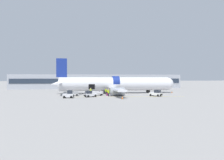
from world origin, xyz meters
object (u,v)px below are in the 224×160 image
Objects in this scene: baggage_cart_queued at (74,94)px; baggage_cart_loading at (97,93)px; baggage_tug_rear at (156,93)px; ground_crew_supervisor at (91,91)px; suitcase_on_tarmac_upright at (107,94)px; baggage_tug_mid at (90,94)px; baggage_tug_lead at (69,95)px; ground_crew_loader_a at (108,93)px; ground_crew_loader_b at (106,91)px; ground_crew_driver at (108,92)px; airplane at (114,84)px.

baggage_cart_loading is at bearing 2.86° from baggage_cart_queued.
baggage_tug_rear reaches higher than baggage_cart_queued.
ground_crew_supervisor reaches higher than suitcase_on_tarmac_upright.
baggage_tug_mid is 16.11m from baggage_tug_rear.
baggage_tug_lead is 0.73× the size of baggage_cart_queued.
baggage_tug_mid is 4.42m from baggage_cart_loading.
ground_crew_loader_a is 0.90× the size of ground_crew_supervisor.
baggage_tug_lead is at bearing -163.71° from ground_crew_loader_a.
ground_crew_loader_b is (0.08, 5.59, 0.02)m from ground_crew_loader_a.
baggage_tug_mid is at bearing -94.33° from ground_crew_supervisor.
baggage_tug_lead reaches higher than suitcase_on_tarmac_upright.
baggage_tug_mid is 6.45m from ground_crew_driver.
suitcase_on_tarmac_upright is (-0.46, -1.15, -0.53)m from ground_crew_driver.
airplane is 11.32× the size of baggage_tug_mid.
ground_crew_loader_a is at bearing 16.29° from baggage_tug_lead.
airplane is 8.64× the size of baggage_cart_loading.
baggage_cart_loading reaches higher than baggage_cart_queued.
ground_crew_loader_b is at bearing 5.51° from ground_crew_supervisor.
airplane reaches higher than baggage_cart_loading.
ground_crew_driver is (2.85, 0.27, 0.30)m from baggage_cart_loading.
airplane is at bearing 26.95° from ground_crew_supervisor.
airplane is 21.80× the size of ground_crew_loader_b.
baggage_tug_rear is at bearing -23.84° from ground_crew_supervisor.
airplane is 11.51× the size of baggage_tug_rear.
baggage_tug_lead is 0.60× the size of baggage_cart_loading.
baggage_tug_lead is at bearing -162.76° from baggage_tug_mid.
ground_crew_supervisor is 5.26m from suitcase_on_tarmac_upright.
airplane reaches higher than baggage_cart_queued.
ground_crew_loader_a is at bearing -90.83° from ground_crew_loader_b.
ground_crew_loader_a is 0.98× the size of ground_crew_loader_b.
baggage_cart_queued is 2.09× the size of ground_crew_driver.
baggage_tug_rear is (16.10, -0.46, 0.05)m from baggage_tug_mid.
airplane is 20.03× the size of ground_crew_supervisor.
baggage_tug_mid is 4.06× the size of suitcase_on_tarmac_upright.
baggage_cart_loading reaches higher than suitcase_on_tarmac_upright.
baggage_tug_mid is 0.76× the size of baggage_cart_loading.
ground_crew_supervisor is at bearing 128.06° from ground_crew_loader_a.
airplane is 14.39× the size of baggage_tug_lead.
ground_crew_loader_a is at bearing -46.96° from baggage_cart_loading.
ground_crew_loader_a is 2.06× the size of suitcase_on_tarmac_upright.
baggage_tug_lead is at bearing -123.89° from ground_crew_supervisor.
ground_crew_driver is at bearing 3.69° from baggage_cart_queued.
baggage_tug_rear is 1.90× the size of ground_crew_driver.
baggage_tug_lead reaches higher than ground_crew_loader_a.
baggage_tug_lead is at bearing -100.31° from baggage_cart_queued.
baggage_cart_queued is 8.39m from suitcase_on_tarmac_upright.
airplane is 9.40m from ground_crew_loader_a.
baggage_tug_lead reaches higher than ground_crew_loader_b.
ground_crew_loader_a reaches higher than baggage_tug_rear.
baggage_tug_lead is 5.20m from baggage_cart_queued.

